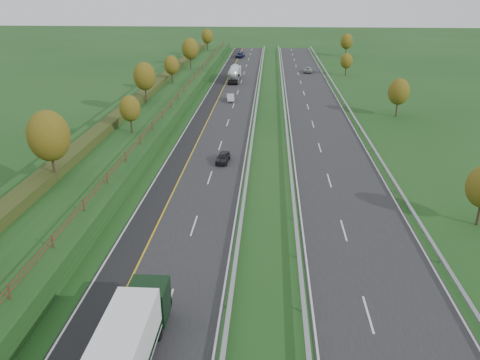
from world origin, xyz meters
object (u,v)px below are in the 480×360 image
(road_tanker, at_px, (234,73))
(car_small_far, at_px, (240,55))
(car_dark_near, at_px, (223,158))
(car_silver_mid, at_px, (230,98))
(car_oncoming, at_px, (308,70))

(road_tanker, xyz_separation_m, car_small_far, (-1.16, 39.05, -1.05))
(road_tanker, bearing_deg, car_dark_near, -87.18)
(car_dark_near, bearing_deg, road_tanker, 98.32)
(car_silver_mid, xyz_separation_m, car_oncoming, (17.49, 34.10, 0.02))
(car_oncoming, bearing_deg, car_silver_mid, 68.88)
(car_oncoming, bearing_deg, car_dark_near, 83.27)
(car_dark_near, height_order, car_oncoming, car_oncoming)
(car_oncoming, bearing_deg, road_tanker, 41.36)
(car_small_far, bearing_deg, car_dark_near, -79.65)
(car_dark_near, bearing_deg, car_oncoming, 82.73)
(road_tanker, distance_m, car_small_far, 39.08)
(car_small_far, bearing_deg, car_oncoming, -45.28)
(road_tanker, distance_m, car_oncoming, 22.46)
(car_dark_near, relative_size, car_silver_mid, 0.93)
(car_dark_near, xyz_separation_m, car_oncoming, (15.56, 68.65, 0.05))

